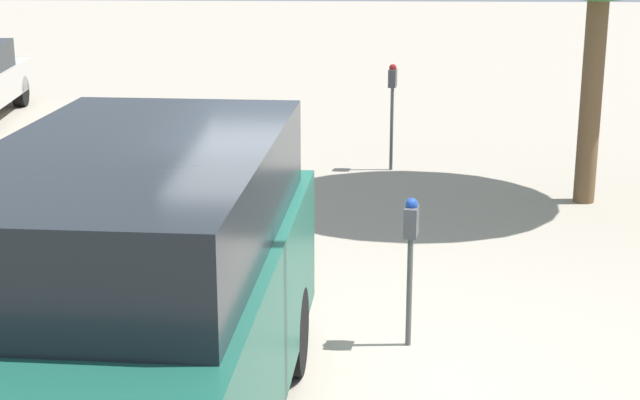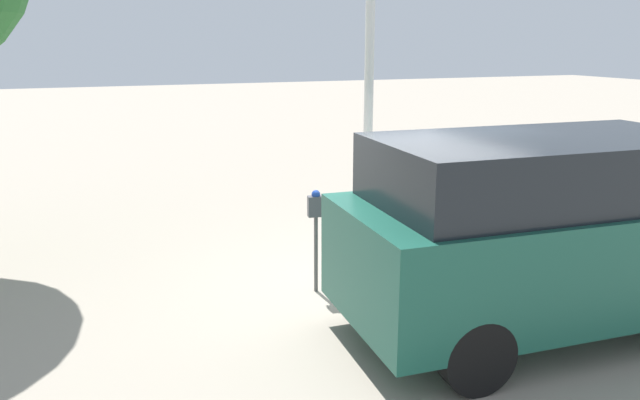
# 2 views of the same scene
# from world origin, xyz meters

# --- Properties ---
(ground_plane) EXTENTS (80.00, 80.00, 0.00)m
(ground_plane) POSITION_xyz_m (0.00, 0.00, 0.00)
(ground_plane) COLOR gray
(parking_meter_near) EXTENTS (0.22, 0.14, 1.34)m
(parking_meter_near) POSITION_xyz_m (-0.76, 0.49, 0.99)
(parking_meter_near) COLOR #4C4C4C
(parking_meter_near) RESTS_ON ground
(lamp_post) EXTENTS (0.44, 0.44, 6.84)m
(lamp_post) POSITION_xyz_m (0.83, 2.34, 2.16)
(lamp_post) COLOR beige
(lamp_post) RESTS_ON ground
(parked_van) EXTENTS (4.56, 2.21, 2.17)m
(parked_van) POSITION_xyz_m (1.14, -1.44, 1.18)
(parked_van) COLOR #195142
(parked_van) RESTS_ON ground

